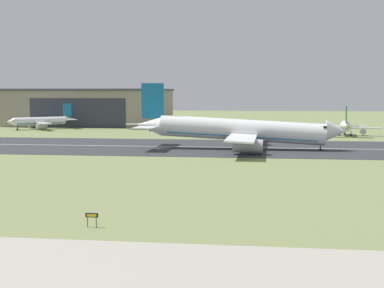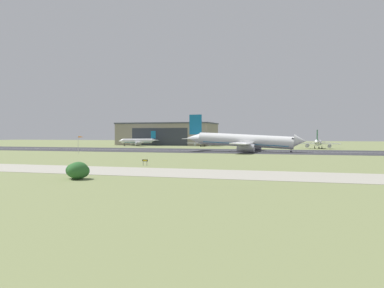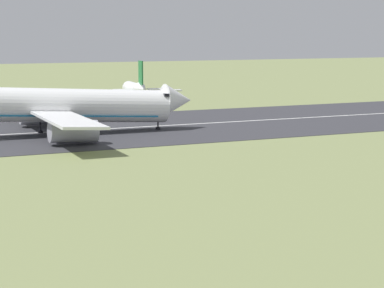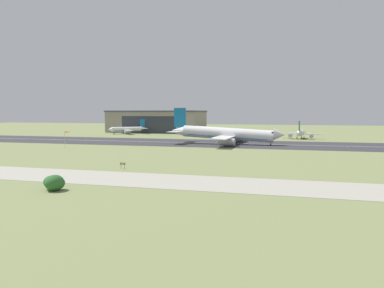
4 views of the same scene
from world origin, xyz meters
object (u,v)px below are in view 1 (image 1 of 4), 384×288
Objects in this scene: airplane_parked_west at (345,127)px; airplane_parked_centre at (152,123)px; airplane_parked_east at (41,121)px; airplane_landing at (240,131)px; runway_sign at (92,217)px.

airplane_parked_west is 73.02m from airplane_parked_centre.
airplane_parked_east is at bearing 171.84° from airplane_parked_west.
airplane_parked_west is 0.94× the size of airplane_parked_east.
airplane_parked_west reaches higher than airplane_parked_east.
airplane_parked_east reaches higher than airplane_parked_centre.
airplane_landing reaches higher than airplane_parked_centre.
airplane_parked_east reaches higher than runway_sign.
airplane_landing is 82.09m from runway_sign.
airplane_landing is at bearing -125.29° from airplane_parked_west.
airplane_landing is at bearing 80.94° from runway_sign.
airplane_parked_west is at bearing 70.17° from runway_sign.
airplane_parked_east is 159.06m from runway_sign.
airplane_parked_west reaches higher than airplane_parked_centre.
airplane_parked_west is at bearing 54.71° from airplane_landing.
airplane_parked_west reaches higher than runway_sign.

